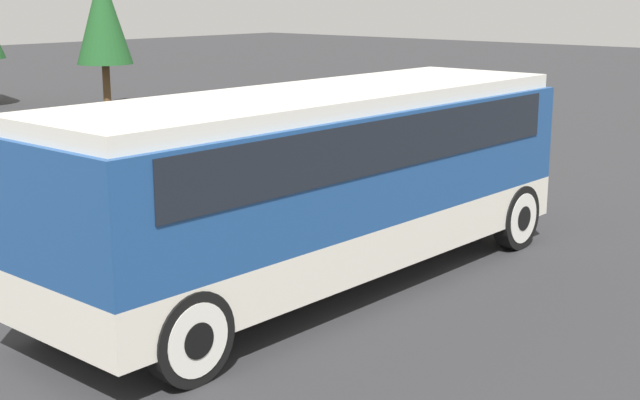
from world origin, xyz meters
TOP-DOWN VIEW (x-y plane):
  - ground_plane at (0.00, 0.00)m, footprint 120.00×120.00m
  - tour_bus at (0.09, -0.00)m, footprint 9.12×2.69m
  - parked_car_mid at (0.99, 8.11)m, footprint 4.21×1.84m
  - tree_left at (10.11, 19.46)m, footprint 2.04×2.04m

SIDE VIEW (x-z plane):
  - ground_plane at x=0.00m, z-range 0.00..0.00m
  - parked_car_mid at x=0.99m, z-range 0.00..1.34m
  - tour_bus at x=0.09m, z-range 0.30..3.20m
  - tree_left at x=10.11m, z-range 0.81..5.94m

